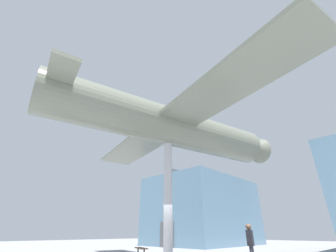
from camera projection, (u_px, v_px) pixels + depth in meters
glass_pavilion_left at (203, 211)px, 27.15m from camera, size 8.97×12.60×7.82m
support_pylon_central at (168, 198)px, 10.88m from camera, size 0.42×0.42×5.64m
suspended_airplane at (173, 127)px, 12.72m from camera, size 16.76×14.92×3.14m
visitor_person at (250, 242)px, 9.54m from camera, size 0.31×0.44×1.66m
plaza_bench at (141, 249)px, 13.18m from camera, size 1.56×0.96×0.50m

